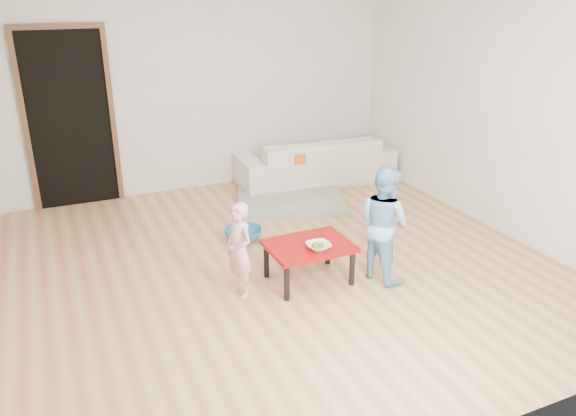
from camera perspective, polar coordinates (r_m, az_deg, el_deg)
floor at (r=5.44m, az=-0.86°, el=-5.66°), size 5.00×5.00×0.01m
back_wall at (r=7.30m, az=-8.79°, el=12.01°), size 5.00×0.02×2.60m
right_wall at (r=6.36m, az=20.60°, el=9.47°), size 0.02×5.00×2.60m
doorway at (r=7.09m, az=-21.28°, el=8.24°), size 1.02×0.08×2.11m
sofa at (r=7.60m, az=2.72°, el=4.91°), size 2.14×0.93×0.61m
cushion at (r=7.30m, az=1.60°, el=5.56°), size 0.53×0.48×0.13m
red_table at (r=5.06m, az=2.12°, el=-5.54°), size 0.74×0.56×0.37m
bowl at (r=4.88m, az=3.12°, el=-3.90°), size 0.21×0.21×0.05m
broccoli at (r=4.88m, az=3.12°, el=-3.87°), size 0.12×0.12×0.06m
child_pink at (r=4.75m, az=-4.97°, el=-4.30°), size 0.28×0.35×0.84m
child_blue at (r=5.06m, az=9.68°, el=-1.55°), size 0.53×0.60×1.06m
basin at (r=5.92m, az=-4.56°, el=-2.67°), size 0.39×0.39×0.12m
blanket at (r=6.91m, az=0.29°, el=0.81°), size 1.56×1.42×0.06m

